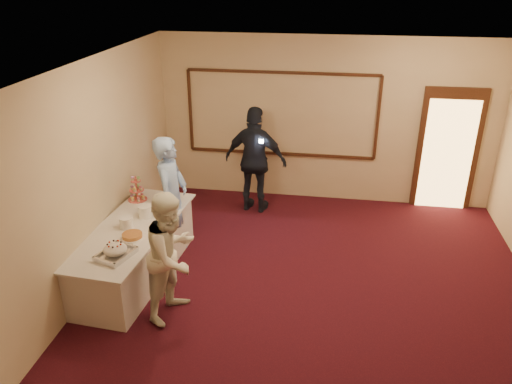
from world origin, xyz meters
The scene contains 14 objects.
floor centered at (0.00, 0.00, 0.00)m, with size 7.00×7.00×0.00m, color black.
room_walls centered at (0.00, 0.00, 2.03)m, with size 6.04×7.04×3.02m.
wall_molding centered at (-0.80, 3.47, 1.60)m, with size 3.45×0.04×1.55m.
doorway centered at (2.15, 3.45, 1.08)m, with size 1.05×0.07×2.20m.
buffet_table centered at (-2.52, 0.44, 0.39)m, with size 1.15×2.55×0.77m.
pavlova_tray centered at (-2.43, -0.30, 0.85)m, with size 0.46×0.56×0.18m.
cupcake_stand centered at (-2.77, 1.30, 0.92)m, with size 0.29×0.29×0.43m.
plate_stack_a centered at (-2.58, 0.43, 0.85)m, with size 0.19×0.19×0.16m.
plate_stack_b centered at (-2.44, 0.79, 0.86)m, with size 0.21×0.21×0.17m.
tart centered at (-2.40, 0.18, 0.80)m, with size 0.31×0.31×0.06m.
man centered at (-2.15, 1.13, 0.94)m, with size 0.68×0.45×1.87m, color #8BB0EC.
woman centered at (-1.71, -0.26, 0.83)m, with size 0.81×0.63×1.67m, color white.
guest centered at (-1.17, 2.78, 0.95)m, with size 1.12×0.46×1.90m, color black.
camera_flash centered at (-1.03, 2.57, 1.38)m, with size 0.07×0.04×0.05m, color white.
Camera 1 is at (0.12, -5.24, 4.08)m, focal length 35.00 mm.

